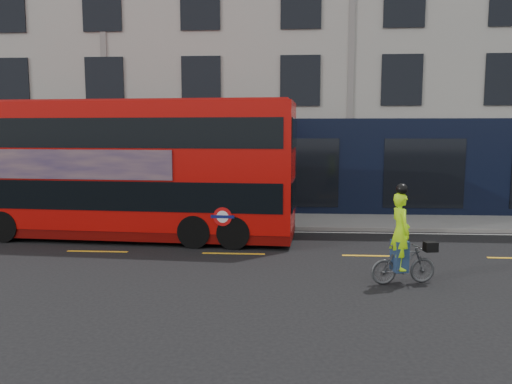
{
  "coord_description": "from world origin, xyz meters",
  "views": [
    {
      "loc": [
        -2.45,
        -12.42,
        3.51
      ],
      "look_at": [
        -3.38,
        1.94,
        1.74
      ],
      "focal_mm": 35.0,
      "sensor_mm": 36.0,
      "label": 1
    }
  ],
  "objects": [
    {
      "name": "ground",
      "position": [
        0.0,
        0.0,
        0.0
      ],
      "size": [
        120.0,
        120.0,
        0.0
      ],
      "primitive_type": "plane",
      "color": "black",
      "rests_on": "ground"
    },
    {
      "name": "lane_dashes",
      "position": [
        0.0,
        1.5,
        0.0
      ],
      "size": [
        58.0,
        0.12,
        0.01
      ],
      "primitive_type": null,
      "color": "gold",
      "rests_on": "ground"
    },
    {
      "name": "road_edge_line",
      "position": [
        0.0,
        4.7,
        0.0
      ],
      "size": [
        58.0,
        0.1,
        0.01
      ],
      "primitive_type": "cube",
      "color": "silver",
      "rests_on": "ground"
    },
    {
      "name": "cyclist",
      "position": [
        0.17,
        -1.07,
        0.81
      ],
      "size": [
        1.6,
        0.75,
        2.33
      ],
      "rotation": [
        0.0,
        0.0,
        0.21
      ],
      "color": "#474A4C",
      "rests_on": "ground"
    },
    {
      "name": "bus",
      "position": [
        -7.72,
        3.45,
        2.28
      ],
      "size": [
        11.19,
        3.25,
        4.45
      ],
      "rotation": [
        0.0,
        0.0,
        -0.07
      ],
      "color": "#B90A07",
      "rests_on": "ground"
    },
    {
      "name": "kerb",
      "position": [
        0.0,
        5.0,
        0.07
      ],
      "size": [
        60.0,
        0.12,
        0.13
      ],
      "primitive_type": "cube",
      "color": "gray",
      "rests_on": "ground"
    },
    {
      "name": "building_terrace",
      "position": [
        0.0,
        12.94,
        7.49
      ],
      "size": [
        50.0,
        10.07,
        15.0
      ],
      "color": "#A19F97",
      "rests_on": "ground"
    },
    {
      "name": "pavement",
      "position": [
        0.0,
        6.5,
        0.06
      ],
      "size": [
        60.0,
        3.0,
        0.12
      ],
      "primitive_type": "cube",
      "color": "gray",
      "rests_on": "ground"
    }
  ]
}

